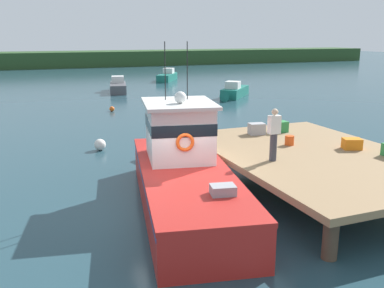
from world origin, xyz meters
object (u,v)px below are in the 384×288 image
Objects in this scene: main_fishing_boat at (183,170)px; crate_stack_mid_dock at (257,129)px; moored_boat_near_channel at (118,86)px; moored_boat_mid_harbor at (234,92)px; mooring_buoy_spare_mooring at (100,145)px; deckhand_by_the_boat at (274,134)px; bait_bucket at (289,140)px; mooring_buoy_inshore at (112,109)px; crate_single_by_cleat at (279,127)px; crate_single_far at (352,144)px; moored_boat_far_left at (168,76)px; mooring_buoy_channel_marker at (178,103)px.

main_fishing_boat is 16.61× the size of crate_stack_mid_dock.
moored_boat_near_channel is 1.19× the size of moored_boat_mid_harbor.
main_fishing_boat is at bearing -121.05° from moored_boat_mid_harbor.
moored_boat_near_channel is 10.68× the size of mooring_buoy_spare_mooring.
moored_boat_mid_harbor is (9.22, 20.56, -1.60)m from deckhand_by_the_boat.
bait_bucket is 20.59m from moored_boat_mid_harbor.
mooring_buoy_inshore is at bearing 94.86° from deckhand_by_the_boat.
main_fishing_boat reaches higher than crate_single_by_cleat.
crate_single_by_cleat is at bearing -74.55° from mooring_buoy_inshore.
moored_boat_mid_harbor is (8.07, -7.20, -0.01)m from moored_boat_near_channel.
crate_stack_mid_dock is (-1.89, 3.17, 0.04)m from crate_single_far.
moored_boat_far_left is 11.74× the size of mooring_buoy_channel_marker.
moored_boat_far_left reaches higher than mooring_buoy_channel_marker.
moored_boat_near_channel is (-2.11, 27.56, -0.91)m from crate_single_far.
deckhand_by_the_boat is at bearing -100.69° from mooring_buoy_channel_marker.
deckhand_by_the_boat is 0.30× the size of moored_boat_near_channel.
crate_single_far is at bearing -4.65° from main_fishing_boat.
mooring_buoy_inshore is 0.66× the size of mooring_buoy_spare_mooring.
crate_stack_mid_dock is 0.13× the size of moored_boat_mid_harbor.
moored_boat_near_channel is 16.17× the size of mooring_buoy_inshore.
bait_bucket is at bearing -101.49° from moored_boat_far_left.
main_fishing_boat is 36.46m from moored_boat_far_left.
moored_boat_near_channel is at bearing 103.08° from mooring_buoy_channel_marker.
moored_boat_near_channel is (1.15, 27.76, -1.59)m from deckhand_by_the_boat.
bait_bucket is 34.62m from moored_boat_far_left.
deckhand_by_the_boat is (-3.27, -0.20, 0.68)m from crate_single_far.
mooring_buoy_spare_mooring is (-2.54, -9.86, 0.09)m from mooring_buoy_inshore.
moored_boat_near_channel is (3.89, 27.07, -0.54)m from main_fishing_boat.
bait_bucket is 1.00× the size of mooring_buoy_inshore.
moored_boat_mid_harbor is at bearing 68.42° from crate_single_by_cleat.
crate_single_by_cleat reaches higher than mooring_buoy_spare_mooring.
deckhand_by_the_boat is 27.83m from moored_boat_near_channel.
bait_bucket is at bearing 42.35° from deckhand_by_the_boat.
crate_single_far is 0.12× the size of moored_boat_far_left.
crate_stack_mid_dock is 32.80m from moored_boat_far_left.
main_fishing_boat reaches higher than crate_single_far.
crate_stack_mid_dock is 24.41m from moored_boat_near_channel.
deckhand_by_the_boat is 17.74m from mooring_buoy_inshore.
deckhand_by_the_boat is at bearing -176.46° from crate_single_far.
moored_boat_far_left is (6.06, 31.99, -0.95)m from crate_single_by_cleat.
moored_boat_mid_harbor is at bearing 23.27° from mooring_buoy_channel_marker.
crate_single_far is 17.89m from mooring_buoy_channel_marker.
moored_boat_near_channel is 10.53m from mooring_buoy_inshore.
mooring_buoy_channel_marker is at bearing 83.78° from bait_bucket.
crate_stack_mid_dock is at bearing 96.65° from bait_bucket.
crate_stack_mid_dock is 14.54m from mooring_buoy_inshore.
mooring_buoy_channel_marker is at bearing -106.37° from moored_boat_far_left.
mooring_buoy_spare_mooring is (-5.63, 6.26, -1.11)m from bait_bucket.
crate_single_far is at bearing 3.54° from deckhand_by_the_boat.
mooring_buoy_inshore is at bearing 85.79° from main_fishing_boat.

